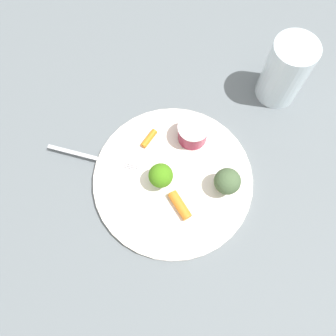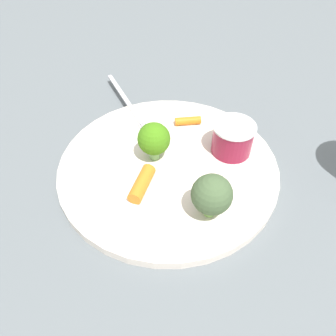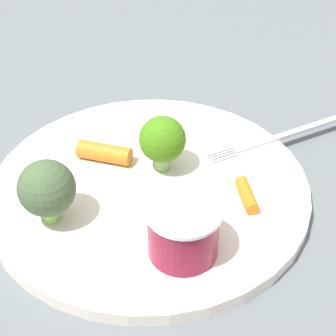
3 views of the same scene
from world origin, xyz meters
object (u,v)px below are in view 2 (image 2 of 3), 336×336
plate (168,167)px  fork (128,103)px  sauce_cup (231,136)px  carrot_stick_1 (188,121)px  broccoli_floret_0 (154,139)px  broccoli_floret_1 (212,195)px  carrot_stick_0 (142,184)px

plate → fork: fork is taller
plate → sauce_cup: size_ratio=5.10×
carrot_stick_1 → broccoli_floret_0: bearing=-140.4°
plate → carrot_stick_1: 0.09m
broccoli_floret_1 → carrot_stick_0: bearing=137.9°
sauce_cup → carrot_stick_0: (-0.13, -0.04, -0.01)m
plate → sauce_cup: (0.09, 0.00, 0.03)m
sauce_cup → broccoli_floret_0: (-0.10, 0.01, 0.01)m
sauce_cup → carrot_stick_0: bearing=-164.6°
broccoli_floret_0 → broccoli_floret_1: bearing=-71.5°
sauce_cup → fork: 0.18m
broccoli_floret_1 → carrot_stick_0: broccoli_floret_1 is taller
plate → broccoli_floret_0: size_ratio=5.35×
broccoli_floret_1 → carrot_stick_0: size_ratio=1.09×
plate → broccoli_floret_0: broccoli_floret_0 is taller
plate → broccoli_floret_1: size_ratio=5.08×
plate → carrot_stick_0: bearing=-143.5°
fork → broccoli_floret_1: bearing=-79.3°
broccoli_floret_0 → fork: 0.13m
broccoli_floret_0 → broccoli_floret_1: size_ratio=0.95×
plate → carrot_stick_1: bearing=54.0°
sauce_cup → broccoli_floret_0: size_ratio=1.05×
carrot_stick_0 → fork: bearing=83.6°
broccoli_floret_0 → carrot_stick_1: size_ratio=1.41×
sauce_cup → broccoli_floret_0: 0.10m
plate → fork: 0.14m
plate → sauce_cup: 0.09m
broccoli_floret_0 → broccoli_floret_1: broccoli_floret_1 is taller
carrot_stick_1 → broccoli_floret_1: bearing=-100.5°
carrot_stick_0 → carrot_stick_1: bearing=47.5°
sauce_cup → fork: (-0.11, 0.14, -0.02)m
broccoli_floret_0 → carrot_stick_0: broccoli_floret_0 is taller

